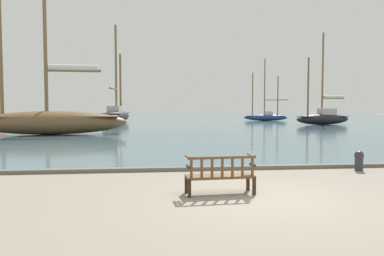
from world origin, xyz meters
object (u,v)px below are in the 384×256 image
mooring_bollard (359,160)px  sailboat_far_starboard (116,115)px  park_bench (220,174)px  sailboat_outer_starboard (323,117)px  sailboat_nearest_starboard (266,116)px  sailboat_far_port (51,120)px

mooring_bollard → sailboat_far_starboard: bearing=107.7°
park_bench → sailboat_outer_starboard: 33.55m
sailboat_outer_starboard → sailboat_nearest_starboard: size_ratio=1.16×
sailboat_nearest_starboard → sailboat_far_starboard: (-19.41, -4.50, 0.31)m
sailboat_far_starboard → sailboat_far_port: bearing=-99.5°
sailboat_outer_starboard → sailboat_far_starboard: 23.15m
sailboat_far_port → sailboat_nearest_starboard: sailboat_far_port is taller
sailboat_far_port → sailboat_far_starboard: bearing=80.5°
sailboat_nearest_starboard → sailboat_far_starboard: bearing=-166.9°
sailboat_far_port → sailboat_nearest_starboard: 31.32m
park_bench → sailboat_nearest_starboard: (13.81, 40.34, 0.26)m
sailboat_far_port → sailboat_outer_starboard: (25.08, 10.78, -0.22)m
sailboat_far_port → sailboat_far_starboard: (2.92, 17.45, -0.09)m
sailboat_nearest_starboard → mooring_bollard: sailboat_nearest_starboard is taller
sailboat_far_port → mooring_bollard: bearing=-49.3°
park_bench → sailboat_nearest_starboard: sailboat_nearest_starboard is taller
sailboat_nearest_starboard → mooring_bollard: bearing=-103.1°
sailboat_nearest_starboard → mooring_bollard: (-8.80, -37.68, -0.37)m
sailboat_far_port → sailboat_outer_starboard: bearing=23.3°
sailboat_far_port → sailboat_outer_starboard: sailboat_far_port is taller
park_bench → mooring_bollard: size_ratio=2.55×
sailboat_far_port → mooring_bollard: sailboat_far_port is taller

